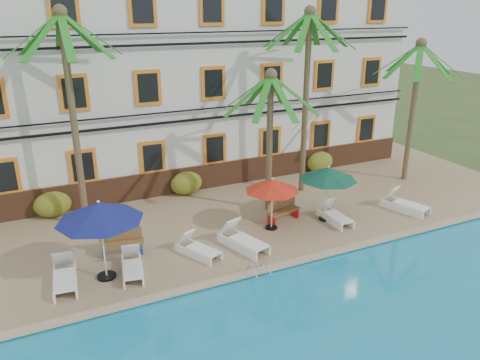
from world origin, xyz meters
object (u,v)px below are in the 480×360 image
bench_left (122,241)px  pool_ladder (259,274)px  palm_d (307,78)px  umbrella_red (272,185)px  lounger_f (404,204)px  lounger_a (65,276)px  lounger_b (132,266)px  lounger_e (334,215)px  bench_right (282,209)px  palm_b (70,93)px  umbrella_green (328,174)px  palm_e (415,91)px  palm_c (270,120)px  umbrella_blue (99,212)px  lounger_c (198,248)px  lounger_d (242,240)px

bench_left → pool_ladder: 5.00m
palm_d → umbrella_red: bearing=-137.7°
palm_d → lounger_f: palm_d is taller
lounger_a → lounger_b: (2.06, -0.25, -0.02)m
umbrella_red → lounger_e: 3.09m
lounger_e → pool_ladder: (-4.61, -2.25, -0.27)m
bench_right → lounger_a: bearing=-172.0°
palm_b → umbrella_green: 10.22m
umbrella_green → bench_right: 2.34m
palm_d → pool_ladder: 9.42m
lounger_a → bench_left: (2.07, 1.24, 0.17)m
palm_e → palm_c: bearing=-177.4°
palm_d → umbrella_blue: bearing=-158.7°
lounger_c → bench_left: size_ratio=1.18×
lounger_b → pool_ladder: bearing=-25.7°
lounger_a → lounger_d: size_ratio=0.92×
lounger_a → bench_right: size_ratio=1.28×
umbrella_green → lounger_a: size_ratio=1.17×
lounger_f → bench_left: (-11.71, 1.42, 0.16)m
lounger_a → lounger_e: lounger_a is taller
lounger_b → lounger_c: 2.37m
palm_d → lounger_c: size_ratio=4.50×
lounger_a → lounger_f: 13.78m
umbrella_green → lounger_c: bearing=-174.7°
lounger_a → lounger_f: size_ratio=0.95×
umbrella_green → pool_ladder: 5.46m
umbrella_green → palm_d: bearing=74.8°
lounger_e → bench_right: bearing=151.4°
palm_b → lounger_d: 8.18m
palm_b → lounger_f: size_ratio=3.93×
palm_e → umbrella_red: 9.48m
umbrella_green → lounger_f: bearing=-10.8°
palm_b → lounger_f: (12.55, -4.28, -4.99)m
bench_left → pool_ladder: (3.74, -3.29, -0.47)m
umbrella_green → lounger_d: (-4.12, -0.71, -1.67)m
palm_b → lounger_f: palm_b is taller
umbrella_green → lounger_c: umbrella_green is taller
lounger_b → lounger_f: 11.72m
lounger_d → palm_e: bearing=16.0°
palm_b → lounger_d: palm_b is taller
umbrella_blue → umbrella_red: umbrella_blue is taller
palm_b → lounger_e: size_ratio=4.64×
palm_c → lounger_b: bearing=-157.4°
umbrella_green → bench_right: (-1.64, 0.70, -1.52)m
palm_d → palm_c: bearing=-153.5°
bench_left → palm_d: bearing=15.3°
umbrella_blue → lounger_a: 2.38m
palm_d → bench_right: 5.97m
lounger_b → umbrella_green: bearing=5.3°
palm_b → bench_left: palm_b is taller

